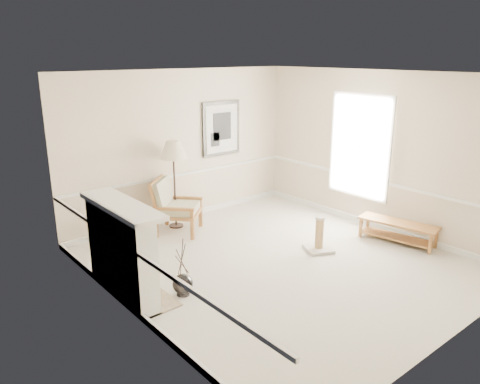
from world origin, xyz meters
The scene contains 8 objects.
ground centered at (0.00, 0.00, 0.00)m, with size 5.50×5.50×0.00m, color silver.
room centered at (0.14, 0.08, 1.87)m, with size 5.04×5.54×2.92m.
fireplace centered at (-2.34, 0.60, 0.64)m, with size 0.64×1.64×1.31m.
floor_vase centered at (-1.73, 0.10, 0.15)m, with size 0.28×0.28×0.82m.
armchair centered at (-0.58, 2.21, 0.54)m, with size 1.09×1.09×0.99m.
floor_lamp centered at (-0.40, 2.40, 1.45)m, with size 0.67×0.67×1.66m.
bench centered at (2.15, -0.72, 0.25)m, with size 0.66×1.39×0.38m.
scratching_post centered at (0.83, -0.09, 0.19)m, with size 0.56×0.56×0.60m.
Camera 1 is at (-4.79, -4.82, 3.19)m, focal length 35.00 mm.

